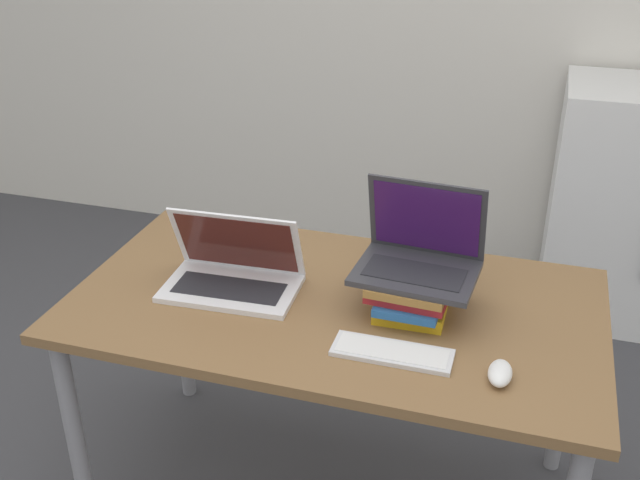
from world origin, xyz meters
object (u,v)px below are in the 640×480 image
object	(u,v)px
book_stack	(413,291)
mouse	(500,373)
mini_fridge	(611,203)
wireless_keyboard	(392,352)
laptop_left	(233,273)
laptop_on_books	(419,254)

from	to	relation	value
book_stack	mouse	world-z (taller)	book_stack
mini_fridge	book_stack	bearing A→B (deg)	-112.91
book_stack	wireless_keyboard	size ratio (longest dim) A/B	0.93
laptop_left	book_stack	xyz separation A→B (m)	(0.50, 0.03, 0.01)
mini_fridge	mouse	bearing A→B (deg)	-101.80
laptop_on_books	mini_fridge	size ratio (longest dim) A/B	0.33
laptop_left	mouse	distance (m)	0.79
book_stack	mini_fridge	distance (m)	1.57
mouse	mini_fridge	world-z (taller)	mini_fridge
book_stack	mouse	xyz separation A→B (m)	(0.25, -0.25, -0.04)
book_stack	mouse	distance (m)	0.35
laptop_left	mini_fridge	world-z (taller)	mini_fridge
laptop_on_books	mini_fridge	world-z (taller)	laptop_on_books
laptop_on_books	wireless_keyboard	bearing A→B (deg)	-93.11
mini_fridge	wireless_keyboard	bearing A→B (deg)	-110.32
laptop_left	laptop_on_books	bearing A→B (deg)	6.59
wireless_keyboard	mouse	distance (m)	0.26
book_stack	laptop_left	bearing A→B (deg)	-176.36
mouse	laptop_on_books	bearing A→B (deg)	132.14
laptop_on_books	wireless_keyboard	world-z (taller)	laptop_on_books
wireless_keyboard	laptop_left	bearing A→B (deg)	159.21
book_stack	laptop_on_books	world-z (taller)	laptop_on_books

